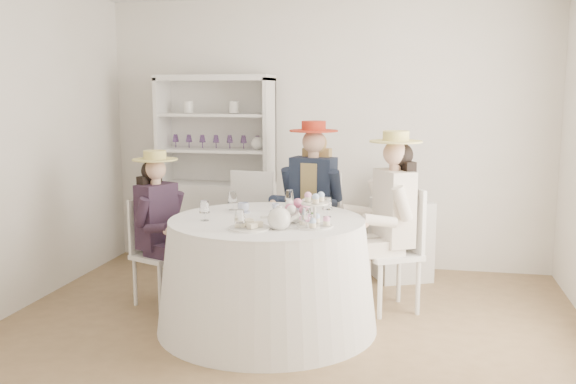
# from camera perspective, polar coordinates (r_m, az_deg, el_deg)

# --- Properties ---
(ground) EXTENTS (4.50, 4.50, 0.00)m
(ground) POSITION_cam_1_polar(r_m,az_deg,el_deg) (4.90, -0.24, -12.41)
(ground) COLOR brown
(ground) RESTS_ON ground
(wall_back) EXTENTS (4.50, 0.00, 4.50)m
(wall_back) POSITION_cam_1_polar(r_m,az_deg,el_deg) (6.54, 3.35, 5.15)
(wall_back) COLOR silver
(wall_back) RESTS_ON ground
(wall_front) EXTENTS (4.50, 0.00, 4.50)m
(wall_front) POSITION_cam_1_polar(r_m,az_deg,el_deg) (2.67, -9.08, -0.55)
(wall_front) COLOR silver
(wall_front) RESTS_ON ground
(wall_left) EXTENTS (0.00, 4.50, 4.50)m
(wall_left) POSITION_cam_1_polar(r_m,az_deg,el_deg) (5.50, -23.91, 3.67)
(wall_left) COLOR silver
(wall_left) RESTS_ON ground
(tea_table) EXTENTS (1.66, 1.66, 0.84)m
(tea_table) POSITION_cam_1_polar(r_m,az_deg,el_deg) (4.89, -1.87, -7.26)
(tea_table) COLOR white
(tea_table) RESTS_ON ground
(hutch) EXTENTS (1.24, 0.68, 1.94)m
(hutch) POSITION_cam_1_polar(r_m,az_deg,el_deg) (6.59, -6.27, -0.64)
(hutch) COLOR silver
(hutch) RESTS_ON ground
(side_table) EXTENTS (0.64, 0.64, 0.76)m
(side_table) POSITION_cam_1_polar(r_m,az_deg,el_deg) (6.26, 10.00, -4.14)
(side_table) COLOR silver
(side_table) RESTS_ON ground
(hatbox) EXTENTS (0.28, 0.28, 0.27)m
(hatbox) POSITION_cam_1_polar(r_m,az_deg,el_deg) (6.16, 10.13, 0.53)
(hatbox) COLOR black
(hatbox) RESTS_ON side_table
(guest_left) EXTENTS (0.55, 0.50, 1.30)m
(guest_left) POSITION_cam_1_polar(r_m,az_deg,el_deg) (5.43, -11.41, -2.36)
(guest_left) COLOR silver
(guest_left) RESTS_ON ground
(guest_mid) EXTENTS (0.57, 0.60, 1.52)m
(guest_mid) POSITION_cam_1_polar(r_m,az_deg,el_deg) (5.76, 2.18, -0.26)
(guest_mid) COLOR silver
(guest_mid) RESTS_ON ground
(guest_right) EXTENTS (0.63, 0.57, 1.47)m
(guest_right) POSITION_cam_1_polar(r_m,az_deg,el_deg) (5.22, 9.15, -1.67)
(guest_right) COLOR silver
(guest_right) RESTS_ON ground
(spare_chair) EXTENTS (0.50, 0.50, 1.06)m
(spare_chair) POSITION_cam_1_polar(r_m,az_deg,el_deg) (6.06, -2.76, -2.61)
(spare_chair) COLOR silver
(spare_chair) RESTS_ON ground
(teacup_a) EXTENTS (0.10, 0.10, 0.07)m
(teacup_a) POSITION_cam_1_polar(r_m,az_deg,el_deg) (5.03, -3.98, -1.46)
(teacup_a) COLOR white
(teacup_a) RESTS_ON tea_table
(teacup_b) EXTENTS (0.07, 0.07, 0.06)m
(teacup_b) POSITION_cam_1_polar(r_m,az_deg,el_deg) (5.06, -1.12, -1.45)
(teacup_b) COLOR white
(teacup_b) RESTS_ON tea_table
(teacup_c) EXTENTS (0.12, 0.12, 0.07)m
(teacup_c) POSITION_cam_1_polar(r_m,az_deg,el_deg) (4.88, 0.95, -1.75)
(teacup_c) COLOR white
(teacup_c) RESTS_ON tea_table
(flower_bowl) EXTENTS (0.28, 0.28, 0.06)m
(flower_bowl) POSITION_cam_1_polar(r_m,az_deg,el_deg) (4.67, 0.48, -2.33)
(flower_bowl) COLOR white
(flower_bowl) RESTS_ON tea_table
(flower_arrangement) EXTENTS (0.19, 0.20, 0.07)m
(flower_arrangement) POSITION_cam_1_polar(r_m,az_deg,el_deg) (4.74, 0.84, -1.35)
(flower_arrangement) COLOR #CD6691
(flower_arrangement) RESTS_ON tea_table
(table_teapot) EXTENTS (0.23, 0.16, 0.17)m
(table_teapot) POSITION_cam_1_polar(r_m,az_deg,el_deg) (4.42, -0.75, -2.39)
(table_teapot) COLOR white
(table_teapot) RESTS_ON tea_table
(sandwich_plate) EXTENTS (0.29, 0.29, 0.06)m
(sandwich_plate) POSITION_cam_1_polar(r_m,az_deg,el_deg) (4.44, -3.45, -3.10)
(sandwich_plate) COLOR white
(sandwich_plate) RESTS_ON tea_table
(cupcake_stand) EXTENTS (0.25, 0.25, 0.24)m
(cupcake_stand) POSITION_cam_1_polar(r_m,az_deg,el_deg) (4.49, 2.39, -2.04)
(cupcake_stand) COLOR white
(cupcake_stand) RESTS_ON tea_table
(stemware_set) EXTENTS (0.94, 0.98, 0.15)m
(stemware_set) POSITION_cam_1_polar(r_m,az_deg,el_deg) (4.78, -1.90, -1.52)
(stemware_set) COLOR white
(stemware_set) RESTS_ON tea_table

